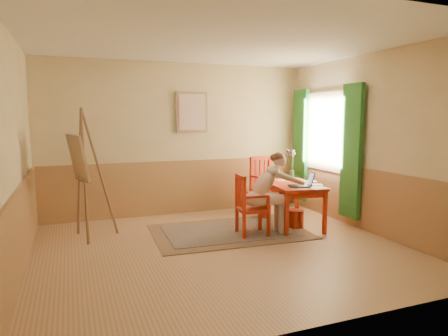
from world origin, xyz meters
name	(u,v)px	position (x,y,z in m)	size (l,w,h in m)	color
room	(221,148)	(0.00, 0.00, 1.40)	(5.04, 4.54, 2.84)	tan
wainscot	(203,202)	(0.00, 0.80, 0.50)	(5.00, 4.50, 1.00)	#B07A47
window	(324,143)	(2.42, 1.10, 1.35)	(0.12, 2.01, 2.20)	white
wall_portrait	(192,112)	(0.25, 2.20, 1.90)	(0.60, 0.05, 0.76)	#A4825E
rug	(230,231)	(0.41, 0.70, 0.01)	(2.48, 1.72, 0.02)	#8C7251
table	(293,189)	(1.51, 0.66, 0.63)	(0.90, 1.30, 0.72)	red
chair_left	(249,205)	(0.62, 0.43, 0.47)	(0.48, 0.46, 0.95)	red
chair_back	(266,186)	(1.47, 1.55, 0.54)	(0.55, 0.57, 1.08)	red
figure	(269,189)	(0.93, 0.40, 0.70)	(0.96, 0.45, 1.28)	beige
laptop	(303,183)	(1.52, 0.36, 0.77)	(0.44, 0.34, 0.23)	#1E2338
papers	(306,183)	(1.71, 0.58, 0.72)	(0.64, 1.11, 0.00)	white
vase	(292,165)	(1.81, 1.20, 0.96)	(0.20, 0.26, 0.52)	#3F724C
wastebasket	(295,219)	(1.51, 0.56, 0.15)	(0.27, 0.27, 0.29)	#B7341B
easel	(81,162)	(-1.76, 1.18, 1.16)	(0.72, 0.87, 1.95)	#8F6442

